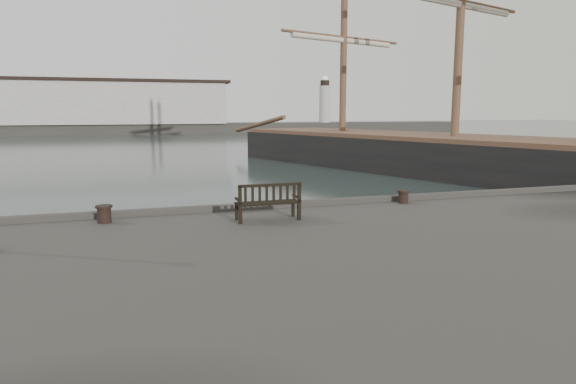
% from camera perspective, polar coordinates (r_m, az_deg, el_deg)
% --- Properties ---
extents(ground, '(400.00, 400.00, 0.00)m').
position_cam_1_polar(ground, '(16.69, -1.22, -6.92)').
color(ground, black).
rests_on(ground, ground).
extents(breakwater, '(140.00, 9.50, 12.20)m').
position_cam_1_polar(breakwater, '(107.40, -17.78, 8.45)').
color(breakwater, '#383530').
rests_on(breakwater, ground).
extents(bench, '(1.79, 0.63, 1.02)m').
position_cam_1_polar(bench, '(14.27, -2.24, -1.87)').
color(bench, black).
rests_on(bench, quay).
extents(bollard_left, '(0.54, 0.54, 0.48)m').
position_cam_1_polar(bollard_left, '(14.84, -19.74, -2.32)').
color(bollard_left, black).
rests_on(bollard_left, quay).
extents(bollard_right, '(0.50, 0.50, 0.43)m').
position_cam_1_polar(bollard_right, '(17.34, 12.68, -0.51)').
color(bollard_right, black).
rests_on(bollard_right, quay).
extents(tall_ship_main, '(21.76, 42.30, 31.41)m').
position_cam_1_polar(tall_ship_main, '(38.86, 17.86, 2.99)').
color(tall_ship_main, black).
rests_on(tall_ship_main, ground).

